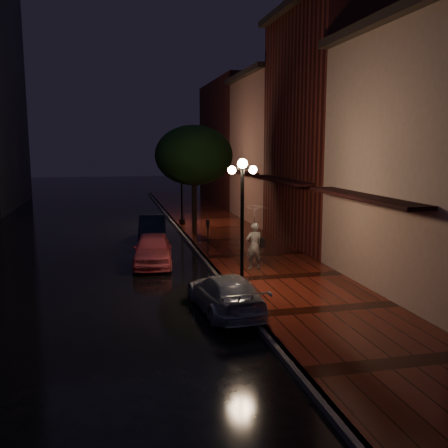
{
  "coord_description": "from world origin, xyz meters",
  "views": [
    {
      "loc": [
        -3.79,
        -20.5,
        4.89
      ],
      "look_at": [
        1.1,
        0.94,
        1.4
      ],
      "focal_mm": 40.0,
      "sensor_mm": 36.0,
      "label": 1
    }
  ],
  "objects": [
    {
      "name": "streetlamp_far",
      "position": [
        0.35,
        9.0,
        2.6
      ],
      "size": [
        0.96,
        0.36,
        4.31
      ],
      "color": "black",
      "rests_on": "sidewalk"
    },
    {
      "name": "navy_car",
      "position": [
        -1.75,
        5.17,
        0.64
      ],
      "size": [
        1.7,
        3.97,
        1.27
      ],
      "primitive_type": "imported",
      "rotation": [
        0.0,
        0.0,
        -0.09
      ],
      "color": "black",
      "rests_on": "ground"
    },
    {
      "name": "woman_with_umbrella",
      "position": [
        1.54,
        -2.37,
        1.81
      ],
      "size": [
        1.05,
        1.07,
        2.52
      ],
      "rotation": [
        0.0,
        0.0,
        3.25
      ],
      "color": "silver",
      "rests_on": "sidewalk"
    },
    {
      "name": "storefront_far",
      "position": [
        7.0,
        10.0,
        4.5
      ],
      "size": [
        5.0,
        8.0,
        9.0
      ],
      "primitive_type": "cube",
      "color": "#8C5951",
      "rests_on": "ground"
    },
    {
      "name": "street_tree",
      "position": [
        0.61,
        5.99,
        4.24
      ],
      "size": [
        4.16,
        4.16,
        5.8
      ],
      "color": "black",
      "rests_on": "sidewalk"
    },
    {
      "name": "ground",
      "position": [
        0.0,
        0.0,
        0.0
      ],
      "size": [
        120.0,
        120.0,
        0.0
      ],
      "primitive_type": "plane",
      "color": "black",
      "rests_on": "ground"
    },
    {
      "name": "curb",
      "position": [
        0.0,
        0.0,
        0.07
      ],
      "size": [
        0.25,
        60.0,
        0.15
      ],
      "primitive_type": "cube",
      "color": "#595451",
      "rests_on": "ground"
    },
    {
      "name": "streetlamp_near",
      "position": [
        0.35,
        -5.0,
        2.6
      ],
      "size": [
        0.96,
        0.36,
        4.31
      ],
      "color": "black",
      "rests_on": "sidewalk"
    },
    {
      "name": "silver_car",
      "position": [
        -0.6,
        -6.68,
        0.56
      ],
      "size": [
        1.9,
        4.01,
        1.13
      ],
      "primitive_type": "imported",
      "rotation": [
        0.0,
        0.0,
        3.22
      ],
      "color": "#AFB0B7",
      "rests_on": "ground"
    },
    {
      "name": "sidewalk",
      "position": [
        2.25,
        0.0,
        0.07
      ],
      "size": [
        4.5,
        60.0,
        0.15
      ],
      "primitive_type": "cube",
      "color": "#43160C",
      "rests_on": "ground"
    },
    {
      "name": "pink_car",
      "position": [
        -2.19,
        -0.33,
        0.65
      ],
      "size": [
        1.95,
        3.99,
        1.31
      ],
      "primitive_type": "imported",
      "rotation": [
        0.0,
        0.0,
        -0.11
      ],
      "color": "#F1636F",
      "rests_on": "ground"
    },
    {
      "name": "parking_meter",
      "position": [
        0.37,
        0.95,
        1.03
      ],
      "size": [
        0.16,
        0.14,
        1.46
      ],
      "rotation": [
        0.0,
        0.0,
        -0.36
      ],
      "color": "black",
      "rests_on": "sidewalk"
    },
    {
      "name": "storefront_extra",
      "position": [
        7.0,
        20.0,
        5.0
      ],
      "size": [
        5.0,
        12.0,
        10.0
      ],
      "primitive_type": "cube",
      "color": "#511914",
      "rests_on": "ground"
    },
    {
      "name": "storefront_mid",
      "position": [
        7.0,
        2.0,
        5.5
      ],
      "size": [
        5.0,
        8.0,
        11.0
      ],
      "primitive_type": "cube",
      "color": "#511914",
      "rests_on": "ground"
    },
    {
      "name": "storefront_near",
      "position": [
        7.0,
        -6.0,
        4.25
      ],
      "size": [
        5.0,
        8.0,
        8.5
      ],
      "primitive_type": "cube",
      "color": "gray",
      "rests_on": "ground"
    }
  ]
}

